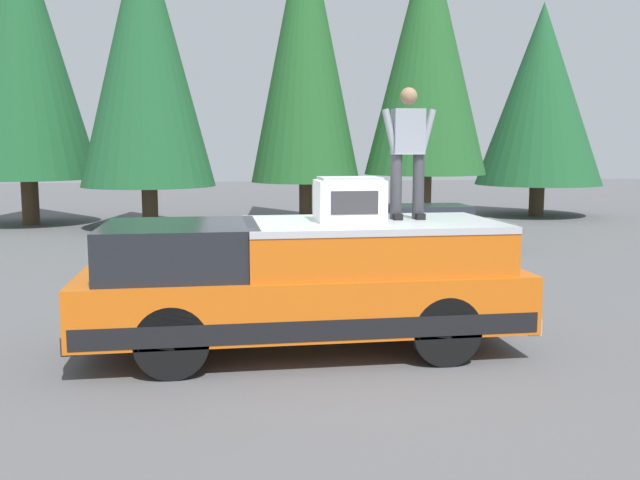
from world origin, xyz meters
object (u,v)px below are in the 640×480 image
Objects in this scene: parked_car_grey at (426,228)px; pickup_truck at (303,283)px; compressor_unit at (350,199)px; person_on_truck_bed at (408,150)px.

pickup_truck is at bearing 152.59° from parked_car_grey.
compressor_unit reaches higher than pickup_truck.
person_on_truck_bed is 0.41× the size of parked_car_grey.
pickup_truck is 9.02m from parked_car_grey.
person_on_truck_bed reaches higher than pickup_truck.
pickup_truck is 1.35× the size of parked_car_grey.
person_on_truck_bed is at bearing -83.41° from pickup_truck.
compressor_unit reaches higher than parked_car_grey.
parked_car_grey is at bearing -27.41° from pickup_truck.
compressor_unit is at bearing -89.58° from pickup_truck.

